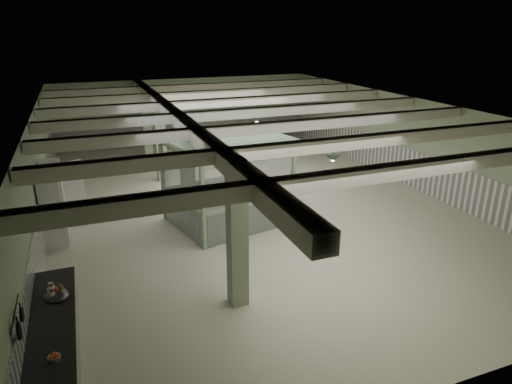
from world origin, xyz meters
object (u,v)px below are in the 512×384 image
object	(u,v)px
prep_counter	(54,353)
filing_cabinet	(283,201)
walkin_cooler	(54,202)
guard_booth	(227,167)

from	to	relation	value
prep_counter	filing_cabinet	size ratio (longest dim) A/B	4.45
walkin_cooler	filing_cabinet	size ratio (longest dim) A/B	2.13
prep_counter	guard_booth	size ratio (longest dim) A/B	1.19
prep_counter	walkin_cooler	xyz separation A→B (m)	(-0.08, 6.72, 0.65)
prep_counter	walkin_cooler	distance (m)	6.75
walkin_cooler	guard_booth	world-z (taller)	guard_booth
prep_counter	guard_booth	world-z (taller)	guard_booth
walkin_cooler	prep_counter	bearing A→B (deg)	-89.28
walkin_cooler	guard_booth	size ratio (longest dim) A/B	0.57
prep_counter	filing_cabinet	bearing A→B (deg)	36.86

